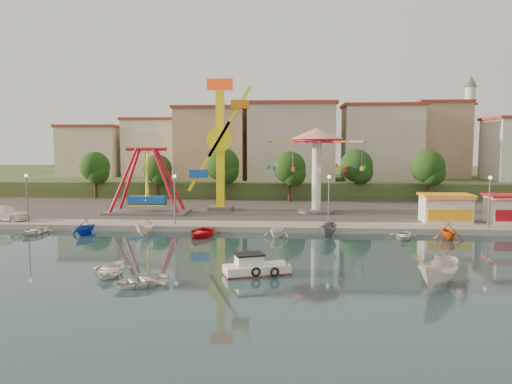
# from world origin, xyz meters

# --- Properties ---
(ground) EXTENTS (200.00, 200.00, 0.00)m
(ground) POSITION_xyz_m (0.00, 0.00, 0.00)
(ground) COLOR #132E35
(ground) RESTS_ON ground
(quay_deck) EXTENTS (200.00, 100.00, 0.60)m
(quay_deck) POSITION_xyz_m (0.00, 62.00, 0.30)
(quay_deck) COLOR #9E998E
(quay_deck) RESTS_ON ground
(asphalt_pad) EXTENTS (90.00, 28.00, 0.01)m
(asphalt_pad) POSITION_xyz_m (0.00, 30.00, 0.60)
(asphalt_pad) COLOR #4C4944
(asphalt_pad) RESTS_ON quay_deck
(hill_terrace) EXTENTS (200.00, 60.00, 3.00)m
(hill_terrace) POSITION_xyz_m (0.00, 67.00, 1.50)
(hill_terrace) COLOR #384C26
(hill_terrace) RESTS_ON ground
(pirate_ship_ride) EXTENTS (10.00, 5.00, 8.00)m
(pirate_ship_ride) POSITION_xyz_m (-13.28, 21.14, 4.39)
(pirate_ship_ride) COLOR #59595E
(pirate_ship_ride) RESTS_ON quay_deck
(kamikaze_tower) EXTENTS (5.64, 3.10, 16.50)m
(kamikaze_tower) POSITION_xyz_m (-4.48, 24.19, 8.53)
(kamikaze_tower) COLOR #59595E
(kamikaze_tower) RESTS_ON quay_deck
(wave_swinger) EXTENTS (11.60, 11.60, 10.40)m
(wave_swinger) POSITION_xyz_m (7.25, 22.83, 8.20)
(wave_swinger) COLOR #59595E
(wave_swinger) RESTS_ON quay_deck
(booth_left) EXTENTS (5.40, 3.78, 3.08)m
(booth_left) POSITION_xyz_m (20.83, 16.49, 2.16)
(booth_left) COLOR white
(booth_left) RESTS_ON quay_deck
(booth_mid) EXTENTS (5.40, 3.78, 3.08)m
(booth_mid) POSITION_xyz_m (27.78, 16.49, 2.16)
(booth_mid) COLOR white
(booth_mid) RESTS_ON quay_deck
(lamp_post_0) EXTENTS (0.14, 0.14, 5.00)m
(lamp_post_0) POSITION_xyz_m (-24.00, 13.00, 3.10)
(lamp_post_0) COLOR #59595E
(lamp_post_0) RESTS_ON quay_deck
(lamp_post_1) EXTENTS (0.14, 0.14, 5.00)m
(lamp_post_1) POSITION_xyz_m (-8.00, 13.00, 3.10)
(lamp_post_1) COLOR #59595E
(lamp_post_1) RESTS_ON quay_deck
(lamp_post_2) EXTENTS (0.14, 0.14, 5.00)m
(lamp_post_2) POSITION_xyz_m (8.00, 13.00, 3.10)
(lamp_post_2) COLOR #59595E
(lamp_post_2) RESTS_ON quay_deck
(lamp_post_3) EXTENTS (0.14, 0.14, 5.00)m
(lamp_post_3) POSITION_xyz_m (24.00, 13.00, 3.10)
(lamp_post_3) COLOR #59595E
(lamp_post_3) RESTS_ON quay_deck
(tree_0) EXTENTS (4.60, 4.60, 7.19)m
(tree_0) POSITION_xyz_m (-26.00, 36.98, 5.47)
(tree_0) COLOR #382314
(tree_0) RESTS_ON quay_deck
(tree_1) EXTENTS (4.35, 4.35, 6.80)m
(tree_1) POSITION_xyz_m (-16.00, 36.24, 5.20)
(tree_1) COLOR #382314
(tree_1) RESTS_ON quay_deck
(tree_2) EXTENTS (5.02, 5.02, 7.85)m
(tree_2) POSITION_xyz_m (-6.00, 35.81, 5.92)
(tree_2) COLOR #382314
(tree_2) RESTS_ON quay_deck
(tree_3) EXTENTS (4.68, 4.68, 7.32)m
(tree_3) POSITION_xyz_m (4.00, 34.36, 5.55)
(tree_3) COLOR #382314
(tree_3) RESTS_ON quay_deck
(tree_4) EXTENTS (4.86, 4.86, 7.60)m
(tree_4) POSITION_xyz_m (14.00, 37.35, 5.75)
(tree_4) COLOR #382314
(tree_4) RESTS_ON quay_deck
(tree_5) EXTENTS (4.83, 4.83, 7.54)m
(tree_5) POSITION_xyz_m (24.00, 35.54, 5.71)
(tree_5) COLOR #382314
(tree_5) RESTS_ON quay_deck
(building_0) EXTENTS (9.26, 9.53, 11.87)m
(building_0) POSITION_xyz_m (-33.37, 46.06, 8.93)
(building_0) COLOR beige
(building_0) RESTS_ON hill_terrace
(building_1) EXTENTS (12.33, 9.01, 8.63)m
(building_1) POSITION_xyz_m (-21.33, 51.38, 7.32)
(building_1) COLOR silver
(building_1) RESTS_ON hill_terrace
(building_2) EXTENTS (11.95, 9.28, 11.23)m
(building_2) POSITION_xyz_m (-8.19, 51.96, 8.62)
(building_2) COLOR tan
(building_2) RESTS_ON hill_terrace
(building_3) EXTENTS (12.59, 10.50, 9.20)m
(building_3) POSITION_xyz_m (5.60, 48.80, 7.60)
(building_3) COLOR beige
(building_3) RESTS_ON hill_terrace
(building_4) EXTENTS (10.75, 9.23, 9.24)m
(building_4) POSITION_xyz_m (19.07, 52.20, 7.62)
(building_4) COLOR beige
(building_4) RESTS_ON hill_terrace
(building_5) EXTENTS (12.77, 10.96, 11.21)m
(building_5) POSITION_xyz_m (32.37, 50.33, 8.61)
(building_5) COLOR tan
(building_5) RESTS_ON hill_terrace
(minaret) EXTENTS (2.80, 2.80, 18.00)m
(minaret) POSITION_xyz_m (36.00, 54.00, 12.55)
(minaret) COLOR silver
(minaret) RESTS_ON hill_terrace
(cabin_motorboat) EXTENTS (4.86, 3.15, 1.60)m
(cabin_motorboat) POSITION_xyz_m (1.58, -4.05, 0.43)
(cabin_motorboat) COLOR white
(cabin_motorboat) RESTS_ON ground
(rowboat_a) EXTENTS (3.34, 4.26, 0.80)m
(rowboat_a) POSITION_xyz_m (-8.55, -4.88, 0.40)
(rowboat_a) COLOR white
(rowboat_a) RESTS_ON ground
(rowboat_b) EXTENTS (4.44, 4.26, 0.75)m
(rowboat_b) POSITION_xyz_m (-5.64, -7.29, 0.37)
(rowboat_b) COLOR silver
(rowboat_b) RESTS_ON ground
(skiff) EXTENTS (4.21, 4.87, 1.83)m
(skiff) POSITION_xyz_m (13.50, -6.35, 0.91)
(skiff) COLOR silver
(skiff) RESTS_ON ground
(van) EXTENTS (5.74, 2.87, 1.60)m
(van) POSITION_xyz_m (-27.46, 14.60, 1.40)
(van) COLOR white
(van) RESTS_ON quay_deck
(moored_boat_0) EXTENTS (3.16, 4.09, 0.78)m
(moored_boat_0) POSITION_xyz_m (-21.73, 9.80, 0.39)
(moored_boat_0) COLOR silver
(moored_boat_0) RESTS_ON ground
(moored_boat_1) EXTENTS (3.41, 3.71, 1.65)m
(moored_boat_1) POSITION_xyz_m (-16.40, 9.80, 0.82)
(moored_boat_1) COLOR #163DC2
(moored_boat_1) RESTS_ON ground
(moored_boat_2) EXTENTS (1.56, 3.83, 1.46)m
(moored_boat_2) POSITION_xyz_m (-10.34, 9.80, 0.73)
(moored_boat_2) COLOR silver
(moored_boat_2) RESTS_ON ground
(moored_boat_3) EXTENTS (3.69, 4.67, 0.87)m
(moored_boat_3) POSITION_xyz_m (-4.67, 9.80, 0.44)
(moored_boat_3) COLOR red
(moored_boat_3) RESTS_ON ground
(moored_boat_4) EXTENTS (3.29, 3.57, 1.57)m
(moored_boat_4) POSITION_xyz_m (2.80, 9.80, 0.78)
(moored_boat_4) COLOR white
(moored_boat_4) RESTS_ON ground
(moored_boat_5) EXTENTS (2.38, 3.97, 1.44)m
(moored_boat_5) POSITION_xyz_m (7.76, 9.80, 0.72)
(moored_boat_5) COLOR slate
(moored_boat_5) RESTS_ON ground
(moored_boat_6) EXTENTS (3.28, 4.00, 0.72)m
(moored_boat_6) POSITION_xyz_m (14.85, 9.80, 0.36)
(moored_boat_6) COLOR silver
(moored_boat_6) RESTS_ON ground
(moored_boat_7) EXTENTS (2.81, 3.22, 1.64)m
(moored_boat_7) POSITION_xyz_m (19.08, 9.80, 0.82)
(moored_boat_7) COLOR #DD5813
(moored_boat_7) RESTS_ON ground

